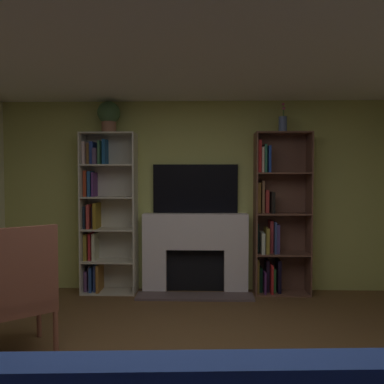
{
  "coord_description": "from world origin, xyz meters",
  "views": [
    {
      "loc": [
        0.1,
        -2.41,
        1.52
      ],
      "look_at": [
        0.0,
        1.08,
        1.38
      ],
      "focal_mm": 35.95,
      "sensor_mm": 36.0,
      "label": 1
    }
  ],
  "objects_px": {
    "bookshelf_left": "(103,213)",
    "vase_with_flowers": "(283,124)",
    "tv": "(195,189)",
    "potted_plant": "(109,115)",
    "armchair": "(13,293)",
    "fireplace": "(195,251)",
    "bookshelf_right": "(274,220)"
  },
  "relations": [
    {
      "from": "bookshelf_left",
      "to": "vase_with_flowers",
      "type": "height_order",
      "value": "vase_with_flowers"
    },
    {
      "from": "tv",
      "to": "potted_plant",
      "type": "xyz_separation_m",
      "value": [
        -1.12,
        -0.12,
        0.95
      ]
    },
    {
      "from": "armchair",
      "to": "tv",
      "type": "bearing_deg",
      "value": 53.86
    },
    {
      "from": "potted_plant",
      "to": "bookshelf_left",
      "type": "bearing_deg",
      "value": 163.62
    },
    {
      "from": "vase_with_flowers",
      "to": "fireplace",
      "type": "bearing_deg",
      "value": 178.17
    },
    {
      "from": "tv",
      "to": "vase_with_flowers",
      "type": "relative_size",
      "value": 2.93
    },
    {
      "from": "potted_plant",
      "to": "vase_with_flowers",
      "type": "bearing_deg",
      "value": 0.02
    },
    {
      "from": "fireplace",
      "to": "bookshelf_left",
      "type": "relative_size",
      "value": 0.71
    },
    {
      "from": "bookshelf_left",
      "to": "bookshelf_right",
      "type": "distance_m",
      "value": 2.24
    },
    {
      "from": "vase_with_flowers",
      "to": "tv",
      "type": "bearing_deg",
      "value": 173.92
    },
    {
      "from": "tv",
      "to": "armchair",
      "type": "distance_m",
      "value": 2.61
    },
    {
      "from": "fireplace",
      "to": "vase_with_flowers",
      "type": "height_order",
      "value": "vase_with_flowers"
    },
    {
      "from": "fireplace",
      "to": "potted_plant",
      "type": "bearing_deg",
      "value": -178.14
    },
    {
      "from": "bookshelf_right",
      "to": "potted_plant",
      "type": "distance_m",
      "value": 2.54
    },
    {
      "from": "tv",
      "to": "bookshelf_left",
      "type": "relative_size",
      "value": 0.54
    },
    {
      "from": "bookshelf_right",
      "to": "bookshelf_left",
      "type": "bearing_deg",
      "value": -179.83
    },
    {
      "from": "fireplace",
      "to": "tv",
      "type": "height_order",
      "value": "tv"
    },
    {
      "from": "bookshelf_left",
      "to": "armchair",
      "type": "relative_size",
      "value": 1.86
    },
    {
      "from": "fireplace",
      "to": "armchair",
      "type": "relative_size",
      "value": 1.32
    },
    {
      "from": "bookshelf_right",
      "to": "armchair",
      "type": "xyz_separation_m",
      "value": [
        -2.49,
        -1.92,
        -0.39
      ]
    },
    {
      "from": "bookshelf_left",
      "to": "potted_plant",
      "type": "bearing_deg",
      "value": -16.38
    },
    {
      "from": "vase_with_flowers",
      "to": "armchair",
      "type": "distance_m",
      "value": 3.59
    },
    {
      "from": "bookshelf_right",
      "to": "vase_with_flowers",
      "type": "height_order",
      "value": "vase_with_flowers"
    },
    {
      "from": "bookshelf_left",
      "to": "potted_plant",
      "type": "distance_m",
      "value": 1.28
    },
    {
      "from": "tv",
      "to": "bookshelf_right",
      "type": "bearing_deg",
      "value": -4.81
    },
    {
      "from": "fireplace",
      "to": "bookshelf_right",
      "type": "xyz_separation_m",
      "value": [
        1.03,
        -0.0,
        0.41
      ]
    },
    {
      "from": "tv",
      "to": "bookshelf_left",
      "type": "distance_m",
      "value": 1.26
    },
    {
      "from": "potted_plant",
      "to": "armchair",
      "type": "distance_m",
      "value": 2.6
    },
    {
      "from": "fireplace",
      "to": "bookshelf_right",
      "type": "bearing_deg",
      "value": -0.18
    },
    {
      "from": "bookshelf_right",
      "to": "vase_with_flowers",
      "type": "bearing_deg",
      "value": -19.93
    },
    {
      "from": "vase_with_flowers",
      "to": "potted_plant",
      "type": "bearing_deg",
      "value": -179.98
    },
    {
      "from": "tv",
      "to": "bookshelf_right",
      "type": "distance_m",
      "value": 1.11
    }
  ]
}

